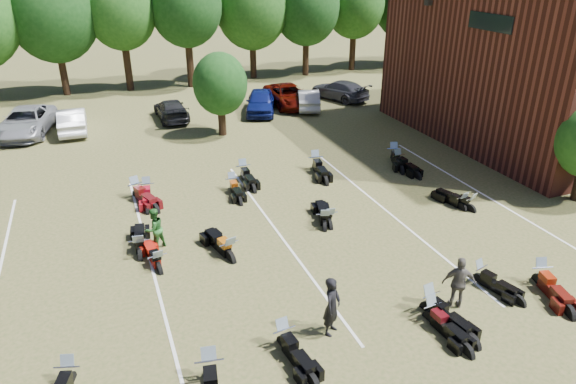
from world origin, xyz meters
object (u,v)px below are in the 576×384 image
motorcycle_7 (159,271)px  motorcycle_3 (428,312)px  person_green (154,229)px  motorcycle_0 (211,380)px  car_4 (260,102)px  motorcycle_14 (137,197)px  person_black (332,306)px  person_grey (459,283)px

motorcycle_7 → motorcycle_3: bearing=136.8°
person_green → motorcycle_0: bearing=63.0°
car_4 → motorcycle_0: size_ratio=1.90×
motorcycle_3 → motorcycle_14: (-7.50, 11.62, 0.00)m
car_4 → motorcycle_14: (-9.46, -10.74, -0.79)m
motorcycle_0 → motorcycle_14: motorcycle_14 is taller
person_black → motorcycle_7: person_black is taller
car_4 → person_grey: 22.45m
person_grey → motorcycle_0: (-7.89, -0.26, -0.88)m
person_green → motorcycle_7: bearing=55.1°
person_black → person_green: (-4.09, 6.63, -0.12)m
person_green → motorcycle_3: 10.07m
motorcycle_7 → person_black: bearing=122.1°
motorcycle_7 → motorcycle_0: bearing=87.3°
person_black → motorcycle_7: size_ratio=0.86×
person_green → motorcycle_3: (7.31, -6.88, -0.81)m
person_grey → motorcycle_7: size_ratio=0.81×
motorcycle_0 → motorcycle_7: bearing=105.0°
motorcycle_3 → motorcycle_14: size_ratio=0.95×
motorcycle_7 → person_grey: bearing=139.7°
motorcycle_7 → motorcycle_14: 6.33m
person_black → car_4: bearing=34.7°
person_grey → motorcycle_3: (-0.95, 0.06, -0.88)m
person_black → person_green: size_ratio=1.14×
person_black → motorcycle_3: person_black is taller
car_4 → person_grey: bearing=-72.0°
person_green → motorcycle_7: (-0.14, -1.58, -0.81)m
person_black → person_green: 7.79m
motorcycle_0 → car_4: bearing=78.5°
car_4 → person_green: bearing=-100.3°
person_black → person_green: person_black is taller
person_black → motorcycle_0: bearing=146.6°
motorcycle_3 → person_grey: bearing=-12.7°
person_green → person_grey: (8.26, -6.94, 0.06)m
motorcycle_0 → motorcycle_7: (-0.50, 5.61, 0.00)m
motorcycle_3 → motorcycle_7: size_ratio=1.09×
person_green → motorcycle_14: bearing=-117.5°
person_green → car_4: bearing=-150.8°
person_green → motorcycle_14: (-0.20, 4.75, -0.81)m
person_grey → motorcycle_14: size_ratio=0.71×
person_green → motorcycle_14: size_ratio=0.66×
motorcycle_0 → motorcycle_3: size_ratio=1.03×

